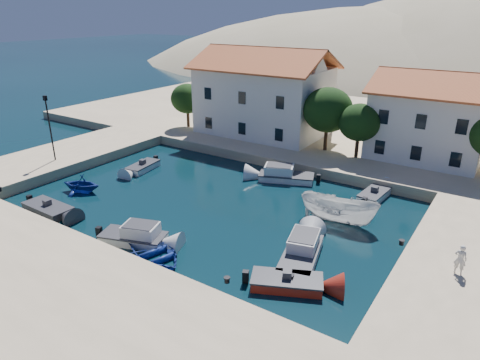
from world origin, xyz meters
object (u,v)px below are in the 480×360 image
(boat_east, at_px, (338,222))
(rowboat_south, at_px, (155,258))
(building_left, at_px, (264,90))
(lamppost, at_px, (49,122))
(cabin_cruiser_south, at_px, (133,236))
(pedestrian, at_px, (460,259))
(building_mid, at_px, (430,114))
(cabin_cruiser_east, at_px, (301,253))

(boat_east, bearing_deg, rowboat_south, 139.90)
(building_left, bearing_deg, lamppost, -119.90)
(lamppost, bearing_deg, rowboat_south, -18.33)
(cabin_cruiser_south, relative_size, pedestrian, 2.69)
(cabin_cruiser_south, relative_size, boat_east, 0.82)
(pedestrian, bearing_deg, building_mid, -72.18)
(building_left, relative_size, pedestrian, 8.36)
(rowboat_south, xyz_separation_m, pedestrian, (16.19, 7.02, 1.88))
(building_left, distance_m, pedestrian, 31.19)
(cabin_cruiser_east, bearing_deg, building_mid, -20.28)
(building_left, xyz_separation_m, building_mid, (18.00, 1.00, -0.71))
(rowboat_south, distance_m, cabin_cruiser_east, 9.16)
(lamppost, height_order, rowboat_south, lamppost)
(cabin_cruiser_south, xyz_separation_m, pedestrian, (18.78, 6.37, 1.40))
(building_left, relative_size, building_mid, 1.40)
(cabin_cruiser_south, bearing_deg, boat_east, 26.03)
(cabin_cruiser_south, relative_size, cabin_cruiser_east, 0.89)
(cabin_cruiser_south, bearing_deg, building_mid, 45.50)
(building_mid, xyz_separation_m, boat_east, (-2.39, -16.41, -5.22))
(lamppost, bearing_deg, building_left, 60.10)
(lamppost, bearing_deg, boat_east, 9.61)
(lamppost, xyz_separation_m, cabin_cruiser_south, (16.80, -5.78, -4.28))
(building_mid, height_order, lamppost, building_mid)
(lamppost, distance_m, cabin_cruiser_south, 18.28)
(building_mid, relative_size, pedestrian, 5.97)
(rowboat_south, relative_size, pedestrian, 2.76)
(lamppost, distance_m, rowboat_south, 20.97)
(building_mid, height_order, pedestrian, building_mid)
(building_left, relative_size, cabin_cruiser_east, 2.75)
(boat_east, bearing_deg, cabin_cruiser_east, 175.09)
(pedestrian, bearing_deg, rowboat_south, 24.66)
(building_mid, bearing_deg, cabin_cruiser_east, -96.01)
(rowboat_south, height_order, pedestrian, pedestrian)
(pedestrian, bearing_deg, cabin_cruiser_south, 19.97)
(lamppost, height_order, boat_east, lamppost)
(building_left, bearing_deg, boat_east, -44.62)
(building_mid, bearing_deg, building_left, -176.82)
(lamppost, xyz_separation_m, cabin_cruiser_east, (27.13, -1.55, -4.28))
(building_mid, distance_m, lamppost, 36.21)
(rowboat_south, relative_size, cabin_cruiser_east, 0.91)
(building_left, xyz_separation_m, boat_east, (15.61, -15.41, -5.94))
(pedestrian, bearing_deg, lamppost, 2.19)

